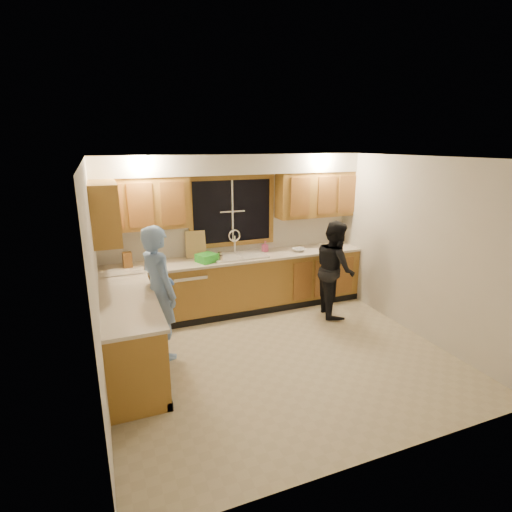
{
  "coord_description": "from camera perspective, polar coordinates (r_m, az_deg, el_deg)",
  "views": [
    {
      "loc": [
        -2.0,
        -4.18,
        2.66
      ],
      "look_at": [
        -0.08,
        0.65,
        1.19
      ],
      "focal_mm": 28.0,
      "sensor_mm": 36.0,
      "label": 1
    }
  ],
  "objects": [
    {
      "name": "wall_back",
      "position": [
        6.55,
        -3.39,
        3.38
      ],
      "size": [
        4.2,
        0.0,
        4.2
      ],
      "primitive_type": "plane",
      "rotation": [
        1.57,
        0.0,
        0.0
      ],
      "color": "beige",
      "rests_on": "ground"
    },
    {
      "name": "window_frame",
      "position": [
        6.48,
        -3.41,
        6.38
      ],
      "size": [
        1.44,
        0.03,
        1.14
      ],
      "color": "black",
      "rests_on": "wall_back"
    },
    {
      "name": "wall_right",
      "position": [
        6.02,
        22.12,
        1.1
      ],
      "size": [
        0.0,
        3.8,
        3.8
      ],
      "primitive_type": "plane",
      "rotation": [
        1.57,
        0.0,
        -1.57
      ],
      "color": "beige",
      "rests_on": "ground"
    },
    {
      "name": "dishwasher",
      "position": [
        6.3,
        -9.75,
        -5.34
      ],
      "size": [
        0.6,
        0.56,
        0.82
      ],
      "primitive_type": "cube",
      "color": "white",
      "rests_on": "floor"
    },
    {
      "name": "upper_cabinets_right",
      "position": [
        6.88,
        8.44,
        8.69
      ],
      "size": [
        1.35,
        0.33,
        0.75
      ],
      "primitive_type": "cube",
      "color": "#A2732F",
      "rests_on": "wall_back"
    },
    {
      "name": "base_cabinets_back",
      "position": [
        6.51,
        -2.44,
        -4.14
      ],
      "size": [
        4.2,
        0.6,
        0.88
      ],
      "primitive_type": "cube",
      "color": "#A2732F",
      "rests_on": "ground"
    },
    {
      "name": "stove",
      "position": [
        4.54,
        -16.87,
        -14.05
      ],
      "size": [
        0.58,
        0.75,
        0.9
      ],
      "primitive_type": "cube",
      "color": "white",
      "rests_on": "floor"
    },
    {
      "name": "sink",
      "position": [
        6.38,
        -2.49,
        -0.54
      ],
      "size": [
        0.86,
        0.52,
        0.57
      ],
      "color": "silver",
      "rests_on": "countertop_back"
    },
    {
      "name": "cutting_board",
      "position": [
        6.34,
        -8.62,
        1.68
      ],
      "size": [
        0.32,
        0.13,
        0.42
      ],
      "primitive_type": "cube",
      "rotation": [
        -0.21,
        0.0,
        -0.07
      ],
      "color": "tan",
      "rests_on": "countertop_back"
    },
    {
      "name": "soffit",
      "position": [
        6.24,
        -3.03,
        12.96
      ],
      "size": [
        4.2,
        0.35,
        0.3
      ],
      "primitive_type": "cube",
      "color": "silver",
      "rests_on": "wall_back"
    },
    {
      "name": "bowl",
      "position": [
        6.69,
        6.11,
        0.89
      ],
      "size": [
        0.23,
        0.23,
        0.05
      ],
      "primitive_type": "imported",
      "rotation": [
        0.0,
        0.0,
        0.12
      ],
      "color": "silver",
      "rests_on": "countertop_back"
    },
    {
      "name": "countertop_left",
      "position": [
        4.87,
        -17.75,
        -6.18
      ],
      "size": [
        0.63,
        1.9,
        0.04
      ],
      "primitive_type": "cube",
      "color": "beige",
      "rests_on": "base_cabinets_left"
    },
    {
      "name": "ceiling",
      "position": [
        4.64,
        4.0,
        13.81
      ],
      "size": [
        4.2,
        4.2,
        0.0
      ],
      "primitive_type": "plane",
      "rotation": [
        3.14,
        0.0,
        0.0
      ],
      "color": "silver"
    },
    {
      "name": "floor",
      "position": [
        5.34,
        3.47,
        -14.07
      ],
      "size": [
        4.2,
        4.2,
        0.0
      ],
      "primitive_type": "plane",
      "color": "#BCB091",
      "rests_on": "ground"
    },
    {
      "name": "upper_cabinets_return",
      "position": [
        5.37,
        -20.82,
        5.85
      ],
      "size": [
        0.33,
        0.9,
        0.75
      ],
      "primitive_type": "cube",
      "color": "#A2732F",
      "rests_on": "wall_left"
    },
    {
      "name": "can_right",
      "position": [
        6.18,
        -5.19,
        -0.0
      ],
      "size": [
        0.07,
        0.07,
        0.12
      ],
      "primitive_type": "cylinder",
      "rotation": [
        0.0,
        0.0,
        0.12
      ],
      "color": "beige",
      "rests_on": "countertop_back"
    },
    {
      "name": "woman",
      "position": [
        6.39,
        11.19,
        -1.78
      ],
      "size": [
        0.74,
        0.86,
        1.52
      ],
      "primitive_type": "imported",
      "rotation": [
        0.0,
        0.0,
        1.33
      ],
      "color": "black",
      "rests_on": "floor"
    },
    {
      "name": "soap_bottle",
      "position": [
        6.63,
        1.3,
        1.4
      ],
      "size": [
        0.1,
        0.1,
        0.18
      ],
      "primitive_type": "imported",
      "rotation": [
        0.0,
        0.0,
        0.3
      ],
      "color": "#D65188",
      "rests_on": "countertop_back"
    },
    {
      "name": "base_cabinets_left",
      "position": [
        5.05,
        -17.48,
        -11.05
      ],
      "size": [
        0.6,
        1.9,
        0.88
      ],
      "primitive_type": "cube",
      "color": "#A2732F",
      "rests_on": "ground"
    },
    {
      "name": "dish_crate",
      "position": [
        6.09,
        -7.08,
        -0.28
      ],
      "size": [
        0.34,
        0.33,
        0.12
      ],
      "primitive_type": "cube",
      "rotation": [
        0.0,
        0.0,
        0.41
      ],
      "color": "green",
      "rests_on": "countertop_back"
    },
    {
      "name": "man",
      "position": [
        5.15,
        -13.67,
        -5.11
      ],
      "size": [
        0.6,
        0.73,
        1.72
      ],
      "primitive_type": "imported",
      "rotation": [
        0.0,
        0.0,
        1.91
      ],
      "color": "#7097D5",
      "rests_on": "floor"
    },
    {
      "name": "can_left",
      "position": [
        6.06,
        -5.03,
        -0.39
      ],
      "size": [
        0.06,
        0.06,
        0.11
      ],
      "primitive_type": "cylinder",
      "rotation": [
        0.0,
        0.0,
        -0.03
      ],
      "color": "beige",
      "rests_on": "countertop_back"
    },
    {
      "name": "countertop_back",
      "position": [
        6.35,
        -2.44,
        -0.28
      ],
      "size": [
        4.2,
        0.63,
        0.04
      ],
      "primitive_type": "cube",
      "color": "beige",
      "rests_on": "base_cabinets_back"
    },
    {
      "name": "knife_block",
      "position": [
        6.07,
        -17.9,
        -0.51
      ],
      "size": [
        0.13,
        0.11,
        0.23
      ],
      "primitive_type": "cube",
      "rotation": [
        0.0,
        0.0,
        0.1
      ],
      "color": "#9A612A",
      "rests_on": "countertop_back"
    },
    {
      "name": "upper_cabinets_left",
      "position": [
        6.0,
        -16.09,
        7.22
      ],
      "size": [
        1.35,
        0.33,
        0.75
      ],
      "primitive_type": "cube",
      "color": "#A2732F",
      "rests_on": "wall_back"
    },
    {
      "name": "wall_left",
      "position": [
        4.41,
        -21.84,
        -3.99
      ],
      "size": [
        0.0,
        3.8,
        3.8
      ],
      "primitive_type": "plane",
      "rotation": [
        1.57,
        0.0,
        1.57
      ],
      "color": "beige",
      "rests_on": "ground"
    }
  ]
}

